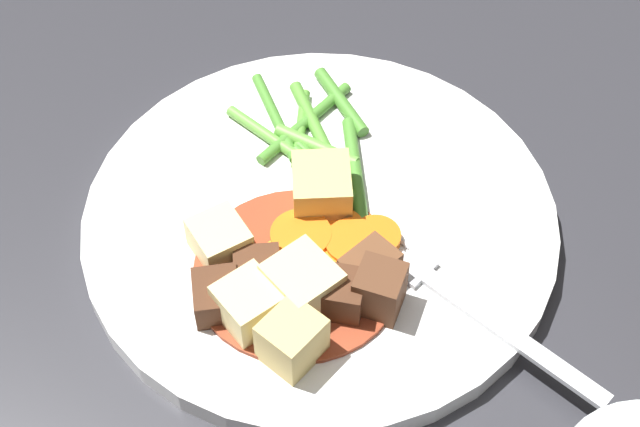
% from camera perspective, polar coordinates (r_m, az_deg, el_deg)
% --- Properties ---
extents(ground_plane, '(3.00, 3.00, 0.00)m').
position_cam_1_polar(ground_plane, '(0.56, 0.00, -0.93)').
color(ground_plane, '#2D2D33').
extents(dinner_plate, '(0.28, 0.28, 0.01)m').
position_cam_1_polar(dinner_plate, '(0.56, 0.00, -0.47)').
color(dinner_plate, white).
rests_on(dinner_plate, ground_plane).
extents(stew_sauce, '(0.12, 0.12, 0.00)m').
position_cam_1_polar(stew_sauce, '(0.53, -1.35, -3.52)').
color(stew_sauce, '#93381E').
rests_on(stew_sauce, dinner_plate).
extents(carrot_slice_0, '(0.04, 0.04, 0.01)m').
position_cam_1_polar(carrot_slice_0, '(0.53, -1.15, -1.56)').
color(carrot_slice_0, orange).
rests_on(carrot_slice_0, dinner_plate).
extents(carrot_slice_1, '(0.03, 0.03, 0.01)m').
position_cam_1_polar(carrot_slice_1, '(0.54, 1.23, -1.05)').
color(carrot_slice_1, orange).
rests_on(carrot_slice_1, dinner_plate).
extents(carrot_slice_2, '(0.03, 0.03, 0.01)m').
position_cam_1_polar(carrot_slice_2, '(0.54, 3.38, -1.52)').
color(carrot_slice_2, orange).
rests_on(carrot_slice_2, dinner_plate).
extents(carrot_slice_3, '(0.04, 0.04, 0.01)m').
position_cam_1_polar(carrot_slice_3, '(0.53, -1.96, -3.09)').
color(carrot_slice_3, orange).
rests_on(carrot_slice_3, dinner_plate).
extents(carrot_slice_4, '(0.04, 0.04, 0.01)m').
position_cam_1_polar(carrot_slice_4, '(0.53, 0.10, -2.54)').
color(carrot_slice_4, orange).
rests_on(carrot_slice_4, dinner_plate).
extents(carrot_slice_5, '(0.04, 0.04, 0.01)m').
position_cam_1_polar(carrot_slice_5, '(0.53, 2.00, -1.99)').
color(carrot_slice_5, orange).
rests_on(carrot_slice_5, dinner_plate).
extents(potato_chunk_0, '(0.04, 0.04, 0.02)m').
position_cam_1_polar(potato_chunk_0, '(0.53, -6.03, -1.58)').
color(potato_chunk_0, '#EAD68C').
rests_on(potato_chunk_0, dinner_plate).
extents(potato_chunk_1, '(0.05, 0.05, 0.03)m').
position_cam_1_polar(potato_chunk_1, '(0.51, -1.09, -4.35)').
color(potato_chunk_1, '#EAD68C').
rests_on(potato_chunk_1, dinner_plate).
extents(potato_chunk_2, '(0.04, 0.04, 0.03)m').
position_cam_1_polar(potato_chunk_2, '(0.50, -4.28, -5.50)').
color(potato_chunk_2, '#EAD68C').
rests_on(potato_chunk_2, dinner_plate).
extents(potato_chunk_3, '(0.04, 0.04, 0.03)m').
position_cam_1_polar(potato_chunk_3, '(0.55, 0.40, 1.41)').
color(potato_chunk_3, '#DBBC6B').
rests_on(potato_chunk_3, dinner_plate).
extents(potato_chunk_4, '(0.04, 0.04, 0.03)m').
position_cam_1_polar(potato_chunk_4, '(0.49, -1.43, -7.56)').
color(potato_chunk_4, '#DBBC6B').
rests_on(potato_chunk_4, dinner_plate).
extents(meat_chunk_0, '(0.03, 0.03, 0.02)m').
position_cam_1_polar(meat_chunk_0, '(0.51, 1.23, -4.90)').
color(meat_chunk_0, '#4C2B19').
rests_on(meat_chunk_0, dinner_plate).
extents(meat_chunk_1, '(0.03, 0.03, 0.02)m').
position_cam_1_polar(meat_chunk_1, '(0.51, -6.21, -4.96)').
color(meat_chunk_1, '#4C2B19').
rests_on(meat_chunk_1, dinner_plate).
extents(meat_chunk_2, '(0.03, 0.03, 0.02)m').
position_cam_1_polar(meat_chunk_2, '(0.52, -3.77, -3.44)').
color(meat_chunk_2, '#4C2B19').
rests_on(meat_chunk_2, dinner_plate).
extents(meat_chunk_3, '(0.03, 0.03, 0.03)m').
position_cam_1_polar(meat_chunk_3, '(0.50, 3.58, -4.59)').
color(meat_chunk_3, '#56331E').
rests_on(meat_chunk_3, dinner_plate).
extents(meat_chunk_4, '(0.04, 0.04, 0.02)m').
position_cam_1_polar(meat_chunk_4, '(0.52, 2.99, -3.34)').
color(meat_chunk_4, brown).
rests_on(meat_chunk_4, dinner_plate).
extents(green_bean_0, '(0.05, 0.07, 0.01)m').
position_cam_1_polar(green_bean_0, '(0.59, -2.83, 4.45)').
color(green_bean_0, '#66AD42').
rests_on(green_bean_0, dinner_plate).
extents(green_bean_1, '(0.07, 0.05, 0.01)m').
position_cam_1_polar(green_bean_1, '(0.60, -0.90, 5.45)').
color(green_bean_1, '#4C8E33').
rests_on(green_bean_1, dinner_plate).
extents(green_bean_2, '(0.06, 0.01, 0.01)m').
position_cam_1_polar(green_bean_2, '(0.59, -1.15, 5.10)').
color(green_bean_2, '#599E38').
rests_on(green_bean_2, dinner_plate).
extents(green_bean_3, '(0.06, 0.04, 0.01)m').
position_cam_1_polar(green_bean_3, '(0.60, -0.48, 5.60)').
color(green_bean_3, '#599E38').
rests_on(green_bean_3, dinner_plate).
extents(green_bean_4, '(0.04, 0.05, 0.01)m').
position_cam_1_polar(green_bean_4, '(0.57, 0.10, 2.46)').
color(green_bean_4, '#4C8E33').
rests_on(green_bean_4, dinner_plate).
extents(green_bean_5, '(0.07, 0.04, 0.01)m').
position_cam_1_polar(green_bean_5, '(0.60, -2.70, 5.79)').
color(green_bean_5, '#4C8E33').
rests_on(green_bean_5, dinner_plate).
extents(green_bean_6, '(0.05, 0.04, 0.01)m').
position_cam_1_polar(green_bean_6, '(0.61, 0.82, 6.76)').
color(green_bean_6, '#4C8E33').
rests_on(green_bean_6, dinner_plate).
extents(green_bean_7, '(0.08, 0.03, 0.01)m').
position_cam_1_polar(green_bean_7, '(0.57, 2.13, 2.49)').
color(green_bean_7, '#4C8E33').
rests_on(green_bean_7, dinner_plate).
extents(green_bean_8, '(0.03, 0.06, 0.01)m').
position_cam_1_polar(green_bean_8, '(0.58, -0.20, 4.02)').
color(green_bean_8, '#66AD42').
rests_on(green_bean_8, dinner_plate).
extents(green_bean_9, '(0.04, 0.05, 0.01)m').
position_cam_1_polar(green_bean_9, '(0.57, 0.39, 2.30)').
color(green_bean_9, '#4C8E33').
rests_on(green_bean_9, dinner_plate).
extents(fork, '(0.11, 0.15, 0.00)m').
position_cam_1_polar(fork, '(0.52, 8.26, -5.04)').
color(fork, silver).
rests_on(fork, dinner_plate).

